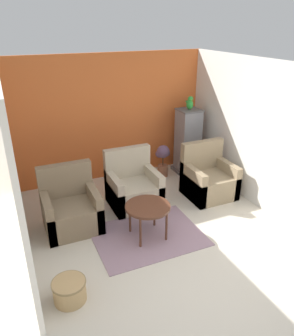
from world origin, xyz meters
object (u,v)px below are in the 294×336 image
armchair_middle (133,188)px  potted_plant (163,158)px  armchair_right (208,180)px  birdcage (188,142)px  armchair_left (71,210)px  wicker_basket (69,290)px  parrot (190,103)px  coffee_table (148,209)px

armchair_middle → potted_plant: armchair_middle is taller
armchair_right → birdcage: birdcage is taller
armchair_right → birdcage: (0.17, 1.09, 0.36)m
armchair_left → birdcage: size_ratio=0.72×
armchair_middle → potted_plant: bearing=39.8°
armchair_middle → wicker_basket: bearing=-130.3°
armchair_middle → parrot: (1.57, 0.84, 1.19)m
armchair_left → potted_plant: bearing=27.2°
coffee_table → parrot: (1.73, 1.83, 1.01)m
parrot → wicker_basket: (-3.08, -2.61, -1.35)m
coffee_table → birdcage: (1.73, 1.83, 0.19)m
potted_plant → wicker_basket: potted_plant is taller
coffee_table → birdcage: birdcage is taller
armchair_middle → wicker_basket: (-1.50, -1.77, -0.17)m
armchair_middle → parrot: bearing=28.0°
armchair_middle → parrot: size_ratio=3.59×
coffee_table → armchair_right: (1.56, 0.74, -0.17)m
coffee_table → armchair_right: bearing=25.4°
armchair_middle → wicker_basket: armchair_middle is taller
parrot → wicker_basket: bearing=-139.7°
armchair_left → armchair_middle: 1.19m
armchair_right → potted_plant: bearing=110.7°
birdcage → potted_plant: bearing=-179.0°
coffee_table → wicker_basket: coffee_table is taller
potted_plant → wicker_basket: (-2.49, -2.60, -0.27)m
armchair_middle → wicker_basket: 2.33m
armchair_left → armchair_right: 2.55m
armchair_right → wicker_basket: size_ratio=2.46×
wicker_basket → parrot: bearing=40.3°
potted_plant → coffee_table: bearing=-122.3°
armchair_right → armchair_middle: (-1.40, 0.25, 0.00)m
armchair_left → birdcage: 2.97m
coffee_table → birdcage: size_ratio=0.49×
armchair_right → armchair_left: bearing=-179.5°
armchair_right → potted_plant: (-0.41, 1.08, 0.10)m
coffee_table → wicker_basket: size_ratio=1.67×
birdcage → wicker_basket: 4.07m
armchair_left → wicker_basket: armchair_left is taller
armchair_middle → potted_plant: (0.99, 0.83, 0.10)m
coffee_table → wicker_basket: (-1.34, -0.78, -0.34)m
coffee_table → potted_plant: size_ratio=0.98×
potted_plant → armchair_right: bearing=-69.3°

